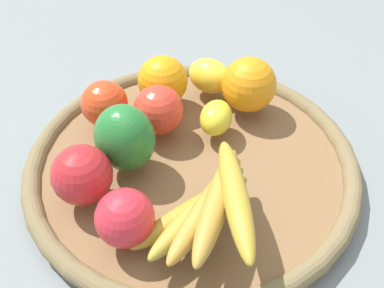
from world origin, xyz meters
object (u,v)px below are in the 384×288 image
Objects in this scene: apple_1 at (82,175)px; lemon_0 at (210,76)px; orange_0 at (163,81)px; apple_0 at (156,111)px; apple_3 at (105,104)px; banana_bunch at (210,206)px; lemon_1 at (216,118)px; apple_2 at (125,218)px; orange_1 at (249,85)px; bell_pepper at (125,138)px.

lemon_0 is at bearing 13.29° from apple_1.
orange_0 reaches higher than apple_1.
apple_3 is (-0.04, 0.06, -0.00)m from apple_0.
apple_3 is (0.02, 0.24, -0.01)m from banana_bunch.
apple_1 reaches higher than lemon_1.
lemon_1 is (0.12, 0.12, -0.02)m from banana_bunch.
banana_bunch reaches higher than lemon_1.
apple_2 is 0.25m from orange_0.
orange_0 is at bearing 97.78° from lemon_1.
orange_0 is at bearing 24.58° from apple_1.
orange_1 reaches higher than apple_3.
apple_3 is at bearing 46.22° from apple_1.
apple_0 is 0.14m from orange_1.
apple_3 is at bearing 86.19° from banana_bunch.
lemon_1 is 0.16m from apple_3.
apple_1 is (-0.00, 0.08, 0.00)m from apple_2.
orange_0 is at bearing -8.71° from apple_3.
apple_3 reaches higher than lemon_0.
banana_bunch is 0.25m from orange_0.
apple_0 is 1.04× the size of apple_3.
orange_0 is 0.21m from apple_1.
apple_0 is at bearing 71.19° from banana_bunch.
apple_3 is 0.10m from orange_0.
orange_1 is (0.07, 0.01, 0.02)m from lemon_1.
apple_1 is at bearing 92.06° from apple_2.
banana_bunch reaches higher than apple_2.
banana_bunch is at bearing -108.81° from apple_0.
apple_0 is 1.05× the size of apple_2.
bell_pepper is (-0.07, -0.03, 0.01)m from apple_0.
apple_0 is 1.16× the size of lemon_1.
lemon_0 is 1.17× the size of lemon_1.
orange_0 is (0.09, -0.01, 0.00)m from apple_3.
orange_0 is at bearing -75.34° from bell_pepper.
orange_0 reaches higher than apple_0.
lemon_1 is (0.06, -0.05, -0.01)m from apple_0.
lemon_0 is 0.08m from orange_0.
lemon_0 is at bearing 10.45° from apple_0.
apple_2 is (-0.08, 0.05, -0.01)m from banana_bunch.
orange_0 is 0.92× the size of orange_1.
banana_bunch is at bearing -146.67° from orange_1.
apple_2 and apple_3 have the same top height.
orange_0 is (0.12, 0.08, -0.01)m from bell_pepper.
banana_bunch is 0.24m from apple_3.
banana_bunch is at bearing 166.71° from bell_pepper.
lemon_0 is 0.17m from apple_3.
lemon_1 is (-0.06, -0.08, -0.00)m from lemon_0.
apple_0 is 0.95× the size of apple_1.
apple_1 is (-0.14, -0.04, 0.00)m from apple_0.
apple_2 is 0.82× the size of orange_1.
bell_pepper is 0.09m from apple_3.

